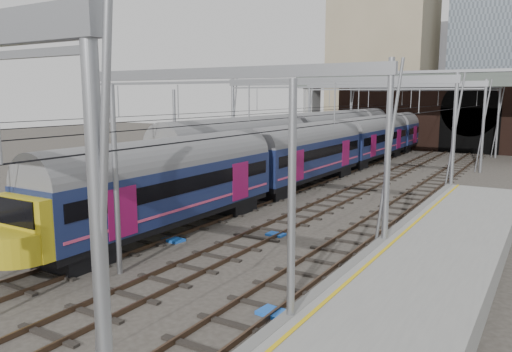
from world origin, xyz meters
The scene contains 12 objects.
ground centered at (0.00, 0.00, 0.00)m, with size 160.00×160.00×0.00m, color #38332D.
tracks centered at (0.00, 15.00, 0.02)m, with size 14.40×80.00×0.22m.
overhead_line centered at (0.00, 21.49, 6.57)m, with size 16.80×80.00×8.00m.
retaining_wall centered at (1.40, 51.93, 4.33)m, with size 28.00×2.75×9.00m.
overbridge centered at (0.00, 46.00, 7.27)m, with size 28.00×3.00×9.25m.
city_skyline centered at (2.73, 70.48, 17.09)m, with size 37.50×27.50×60.00m.
train_main centered at (-2.00, 30.33, 2.42)m, with size 2.68×62.05×4.65m.
train_second centered at (-6.00, 45.19, 2.61)m, with size 2.99×69.16×5.08m.
relay_cabinet centered at (-4.77, 0.52, 0.61)m, with size 0.61×0.51×1.22m, color silver.
equip_cover_a centered at (-1.05, 6.30, 0.06)m, with size 0.94×0.66×0.11m, color blue.
equip_cover_b centered at (2.53, 9.54, 0.05)m, with size 0.85×0.60×0.10m, color blue.
equip_cover_c centered at (6.70, 1.87, 0.06)m, with size 0.97×0.68×0.11m, color blue.
Camera 1 is at (13.62, -10.68, 6.59)m, focal length 35.00 mm.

